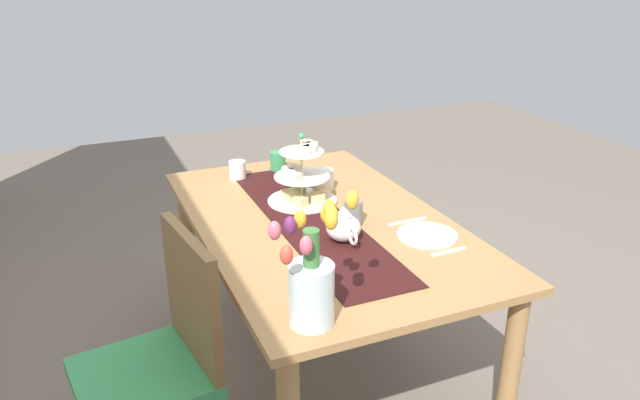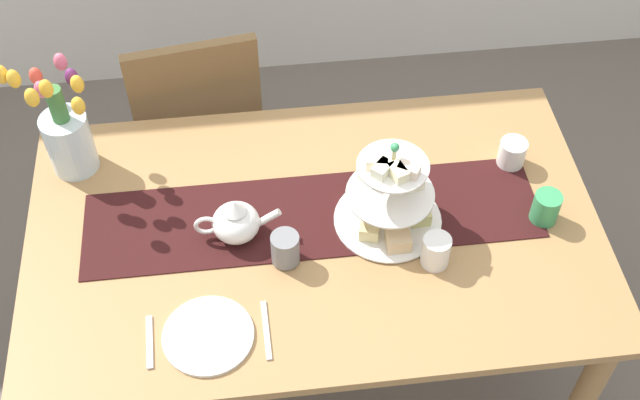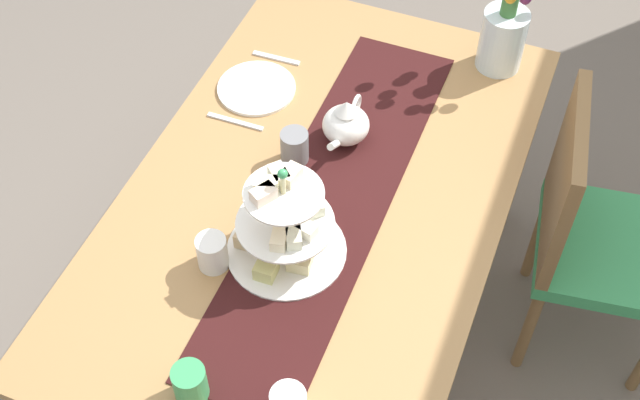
{
  "view_description": "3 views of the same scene",
  "coord_description": "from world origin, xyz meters",
  "px_view_note": "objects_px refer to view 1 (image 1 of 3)",
  "views": [
    {
      "loc": [
        -2.09,
        0.9,
        1.74
      ],
      "look_at": [
        -0.01,
        0.01,
        0.82
      ],
      "focal_mm": 34.48,
      "sensor_mm": 36.0,
      "label": 1
    },
    {
      "loc": [
        -0.15,
        -1.39,
        2.5
      ],
      "look_at": [
        0.02,
        0.03,
        0.81
      ],
      "focal_mm": 45.84,
      "sensor_mm": 36.0,
      "label": 2
    },
    {
      "loc": [
        1.33,
        0.54,
        2.45
      ],
      "look_at": [
        0.05,
        0.03,
        0.76
      ],
      "focal_mm": 47.87,
      "sensor_mm": 36.0,
      "label": 3
    }
  ],
  "objects_px": {
    "mug_white_text": "(325,179)",
    "knife_left": "(408,221)",
    "teapot": "(344,227)",
    "tulip_vase": "(312,281)",
    "cream_jug": "(237,170)",
    "tiered_cake_stand": "(303,181)",
    "fork_left": "(449,251)",
    "mug_orange": "(278,161)",
    "mug_grey": "(353,212)",
    "dining_table": "(321,241)",
    "dinner_plate_left": "(427,235)",
    "chair_left": "(162,354)"
  },
  "relations": [
    {
      "from": "fork_left",
      "to": "mug_grey",
      "type": "height_order",
      "value": "mug_grey"
    },
    {
      "from": "tiered_cake_stand",
      "to": "mug_grey",
      "type": "height_order",
      "value": "tiered_cake_stand"
    },
    {
      "from": "tulip_vase",
      "to": "mug_grey",
      "type": "relative_size",
      "value": 4.27
    },
    {
      "from": "teapot",
      "to": "mug_white_text",
      "type": "bearing_deg",
      "value": -16.34
    },
    {
      "from": "fork_left",
      "to": "teapot",
      "type": "bearing_deg",
      "value": 53.2
    },
    {
      "from": "fork_left",
      "to": "mug_orange",
      "type": "bearing_deg",
      "value": 13.99
    },
    {
      "from": "teapot",
      "to": "fork_left",
      "type": "bearing_deg",
      "value": -126.8
    },
    {
      "from": "tulip_vase",
      "to": "fork_left",
      "type": "height_order",
      "value": "tulip_vase"
    },
    {
      "from": "teapot",
      "to": "knife_left",
      "type": "xyz_separation_m",
      "value": [
        0.06,
        -0.31,
        -0.06
      ]
    },
    {
      "from": "dining_table",
      "to": "cream_jug",
      "type": "xyz_separation_m",
      "value": [
        0.6,
        0.17,
        0.14
      ]
    },
    {
      "from": "cream_jug",
      "to": "dining_table",
      "type": "bearing_deg",
      "value": -163.81
    },
    {
      "from": "tulip_vase",
      "to": "mug_white_text",
      "type": "distance_m",
      "value": 1.09
    },
    {
      "from": "tiered_cake_stand",
      "to": "cream_jug",
      "type": "bearing_deg",
      "value": 24.38
    },
    {
      "from": "chair_left",
      "to": "mug_white_text",
      "type": "height_order",
      "value": "chair_left"
    },
    {
      "from": "dining_table",
      "to": "dinner_plate_left",
      "type": "distance_m",
      "value": 0.45
    },
    {
      "from": "tiered_cake_stand",
      "to": "dinner_plate_left",
      "type": "distance_m",
      "value": 0.6
    },
    {
      "from": "teapot",
      "to": "tulip_vase",
      "type": "height_order",
      "value": "tulip_vase"
    },
    {
      "from": "knife_left",
      "to": "tulip_vase",
      "type": "bearing_deg",
      "value": 129.28
    },
    {
      "from": "teapot",
      "to": "mug_grey",
      "type": "relative_size",
      "value": 2.51
    },
    {
      "from": "dining_table",
      "to": "dinner_plate_left",
      "type": "relative_size",
      "value": 6.91
    },
    {
      "from": "dinner_plate_left",
      "to": "mug_white_text",
      "type": "bearing_deg",
      "value": 14.76
    },
    {
      "from": "dinner_plate_left",
      "to": "mug_grey",
      "type": "xyz_separation_m",
      "value": [
        0.21,
        0.21,
        0.05
      ]
    },
    {
      "from": "dinner_plate_left",
      "to": "knife_left",
      "type": "relative_size",
      "value": 1.35
    },
    {
      "from": "tulip_vase",
      "to": "mug_orange",
      "type": "xyz_separation_m",
      "value": [
        1.31,
        -0.36,
        -0.09
      ]
    },
    {
      "from": "cream_jug",
      "to": "fork_left",
      "type": "relative_size",
      "value": 0.57
    },
    {
      "from": "dining_table",
      "to": "chair_left",
      "type": "relative_size",
      "value": 1.75
    },
    {
      "from": "dining_table",
      "to": "mug_grey",
      "type": "bearing_deg",
      "value": -131.5
    },
    {
      "from": "teapot",
      "to": "cream_jug",
      "type": "bearing_deg",
      "value": 12.08
    },
    {
      "from": "chair_left",
      "to": "tulip_vase",
      "type": "height_order",
      "value": "tulip_vase"
    },
    {
      "from": "chair_left",
      "to": "cream_jug",
      "type": "distance_m",
      "value": 1.11
    },
    {
      "from": "teapot",
      "to": "mug_grey",
      "type": "height_order",
      "value": "teapot"
    },
    {
      "from": "mug_orange",
      "to": "fork_left",
      "type": "bearing_deg",
      "value": -166.01
    },
    {
      "from": "tiered_cake_stand",
      "to": "dinner_plate_left",
      "type": "relative_size",
      "value": 1.32
    },
    {
      "from": "mug_white_text",
      "to": "knife_left",
      "type": "bearing_deg",
      "value": -160.91
    },
    {
      "from": "tiered_cake_stand",
      "to": "knife_left",
      "type": "xyz_separation_m",
      "value": [
        -0.36,
        -0.31,
        -0.09
      ]
    },
    {
      "from": "cream_jug",
      "to": "knife_left",
      "type": "bearing_deg",
      "value": -147.34
    },
    {
      "from": "teapot",
      "to": "mug_orange",
      "type": "relative_size",
      "value": 2.51
    },
    {
      "from": "fork_left",
      "to": "mug_grey",
      "type": "bearing_deg",
      "value": 30.52
    },
    {
      "from": "dinner_plate_left",
      "to": "tulip_vase",
      "type": "bearing_deg",
      "value": 120.42
    },
    {
      "from": "teapot",
      "to": "mug_orange",
      "type": "xyz_separation_m",
      "value": [
        0.85,
        -0.04,
        -0.01
      ]
    },
    {
      "from": "dining_table",
      "to": "chair_left",
      "type": "bearing_deg",
      "value": 115.1
    },
    {
      "from": "dining_table",
      "to": "teapot",
      "type": "relative_size",
      "value": 6.66
    },
    {
      "from": "mug_grey",
      "to": "mug_white_text",
      "type": "height_order",
      "value": "mug_grey"
    },
    {
      "from": "tiered_cake_stand",
      "to": "cream_jug",
      "type": "distance_m",
      "value": 0.44
    },
    {
      "from": "dining_table",
      "to": "mug_grey",
      "type": "distance_m",
      "value": 0.2
    },
    {
      "from": "cream_jug",
      "to": "mug_orange",
      "type": "bearing_deg",
      "value": -80.95
    },
    {
      "from": "dinner_plate_left",
      "to": "cream_jug",
      "type": "bearing_deg",
      "value": 28.29
    },
    {
      "from": "tulip_vase",
      "to": "dinner_plate_left",
      "type": "bearing_deg",
      "value": -59.58
    },
    {
      "from": "cream_jug",
      "to": "dinner_plate_left",
      "type": "height_order",
      "value": "cream_jug"
    },
    {
      "from": "mug_grey",
      "to": "mug_white_text",
      "type": "distance_m",
      "value": 0.4
    }
  ]
}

